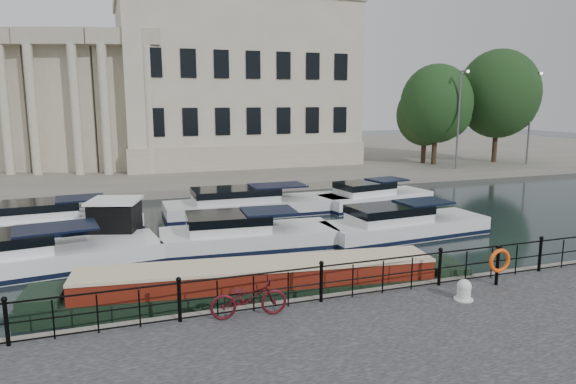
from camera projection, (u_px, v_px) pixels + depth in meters
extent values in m
plane|color=black|center=(294.00, 292.00, 16.90)|extent=(160.00, 160.00, 0.00)
cube|color=#6B665B|center=(164.00, 159.00, 53.03)|extent=(120.00, 42.00, 0.55)
cylinder|color=black|center=(6.00, 324.00, 11.99)|extent=(0.10, 0.10, 1.10)
sphere|color=black|center=(4.00, 299.00, 11.88)|extent=(0.14, 0.14, 0.14)
cylinder|color=black|center=(179.00, 302.00, 13.30)|extent=(0.10, 0.10, 1.10)
sphere|color=black|center=(179.00, 279.00, 13.20)|extent=(0.14, 0.14, 0.14)
cylinder|color=black|center=(321.00, 283.00, 14.62)|extent=(0.10, 0.10, 1.10)
sphere|color=black|center=(321.00, 263.00, 14.51)|extent=(0.14, 0.14, 0.14)
cylinder|color=black|center=(440.00, 268.00, 15.93)|extent=(0.10, 0.10, 1.10)
sphere|color=black|center=(441.00, 250.00, 15.83)|extent=(0.14, 0.14, 0.14)
cylinder|color=black|center=(540.00, 255.00, 17.25)|extent=(0.10, 0.10, 1.10)
sphere|color=black|center=(542.00, 238.00, 17.14)|extent=(0.14, 0.14, 0.14)
cylinder|color=black|center=(321.00, 267.00, 14.53)|extent=(24.00, 0.05, 0.05)
cylinder|color=black|center=(321.00, 283.00, 14.62)|extent=(24.00, 0.04, 0.04)
cylinder|color=black|center=(321.00, 299.00, 14.70)|extent=(24.00, 0.04, 0.04)
cube|color=#ADA38C|center=(233.00, 86.00, 48.15)|extent=(20.00, 14.00, 14.00)
cube|color=#9E937F|center=(232.00, 3.00, 46.84)|extent=(20.40, 14.40, 0.80)
cube|color=#9E937F|center=(234.00, 150.00, 49.21)|extent=(20.30, 14.30, 2.00)
cube|color=#ADA38C|center=(133.00, 102.00, 41.66)|extent=(5.73, 4.06, 11.00)
cube|color=#9E937F|center=(125.00, 37.00, 38.84)|extent=(5.62, 2.73, 1.20)
cylinder|color=#ADA38C|center=(149.00, 111.00, 39.45)|extent=(0.70, 0.70, 9.80)
cylinder|color=#ADA38C|center=(105.00, 111.00, 39.06)|extent=(0.70, 0.70, 9.80)
cube|color=#ADA38C|center=(68.00, 102.00, 41.35)|extent=(5.90, 4.56, 11.00)
cube|color=#9E937F|center=(52.00, 36.00, 38.51)|extent=(5.62, 3.30, 1.20)
cylinder|color=#ADA38C|center=(76.00, 111.00, 38.93)|extent=(0.70, 0.70, 9.80)
cylinder|color=#ADA38C|center=(33.00, 111.00, 38.92)|extent=(0.70, 0.70, 9.80)
cube|color=#ADA38C|center=(6.00, 102.00, 41.64)|extent=(5.99, 4.99, 11.00)
cylinder|color=#ADA38C|center=(5.00, 111.00, 39.05)|extent=(0.70, 0.70, 9.80)
cylinder|color=#59595B|center=(458.00, 121.00, 42.34)|extent=(0.16, 0.16, 8.00)
sphere|color=#FFF2CC|center=(468.00, 71.00, 40.86)|extent=(0.24, 0.24, 0.24)
cylinder|color=#59595B|center=(530.00, 119.00, 45.44)|extent=(0.16, 0.16, 8.00)
sphere|color=#FFF2CC|center=(541.00, 73.00, 43.95)|extent=(0.24, 0.24, 0.24)
imported|color=#450C13|center=(249.00, 297.00, 13.60)|extent=(2.10, 0.86, 1.08)
cylinder|color=silver|center=(464.00, 293.00, 14.82)|extent=(0.39, 0.39, 0.41)
sphere|color=silver|center=(464.00, 286.00, 14.78)|extent=(0.41, 0.41, 0.41)
cylinder|color=silver|center=(463.00, 299.00, 14.85)|extent=(0.55, 0.55, 0.04)
cylinder|color=black|center=(497.00, 266.00, 15.95)|extent=(0.10, 0.10, 1.22)
cube|color=black|center=(499.00, 247.00, 15.84)|extent=(0.12, 0.12, 0.08)
torus|color=#F54E0C|center=(500.00, 261.00, 15.84)|extent=(0.77, 0.12, 0.77)
cube|color=black|center=(260.00, 296.00, 16.33)|extent=(14.18, 3.64, 0.84)
cube|color=#62190E|center=(259.00, 276.00, 16.22)|extent=(11.36, 3.01, 0.66)
cube|color=beige|center=(259.00, 264.00, 16.15)|extent=(11.36, 3.06, 0.09)
cube|color=#6B665B|center=(117.00, 246.00, 22.08)|extent=(3.33, 3.03, 0.23)
cube|color=black|center=(116.00, 222.00, 21.90)|extent=(2.31, 2.31, 1.66)
cube|color=white|center=(114.00, 201.00, 21.73)|extent=(2.54, 2.54, 0.11)
cube|color=white|center=(24.00, 267.00, 18.86)|extent=(10.02, 3.98, 1.20)
cube|color=black|center=(24.00, 269.00, 18.87)|extent=(10.12, 4.02, 0.18)
cube|color=black|center=(56.00, 228.00, 19.14)|extent=(3.15, 2.27, 0.08)
cube|color=white|center=(249.00, 243.00, 22.08)|extent=(7.60, 3.25, 1.20)
cube|color=black|center=(249.00, 244.00, 22.10)|extent=(7.68, 3.29, 0.18)
cube|color=white|center=(228.00, 225.00, 21.70)|extent=(3.49, 2.46, 0.90)
cube|color=black|center=(269.00, 211.00, 22.07)|extent=(2.36, 2.06, 0.08)
cube|color=silver|center=(405.00, 232.00, 23.89)|extent=(8.08, 3.06, 1.20)
cube|color=black|center=(405.00, 233.00, 23.90)|extent=(8.16, 3.09, 0.18)
cube|color=silver|center=(389.00, 216.00, 23.36)|extent=(3.70, 2.29, 0.90)
cube|color=black|center=(423.00, 202.00, 24.02)|extent=(2.50, 1.91, 0.08)
cube|color=white|center=(62.00, 227.00, 24.79)|extent=(7.51, 3.17, 1.20)
cube|color=black|center=(63.00, 229.00, 24.81)|extent=(7.59, 3.20, 0.18)
cube|color=white|center=(41.00, 211.00, 24.30)|extent=(3.44, 2.42, 0.90)
cube|color=black|center=(80.00, 198.00, 24.90)|extent=(2.32, 2.03, 0.08)
cube|color=silver|center=(257.00, 210.00, 28.50)|extent=(10.09, 2.90, 1.20)
cube|color=black|center=(257.00, 212.00, 28.52)|extent=(10.19, 2.93, 0.18)
cube|color=silver|center=(236.00, 197.00, 27.97)|extent=(4.55, 2.33, 0.90)
cube|color=black|center=(278.00, 185.00, 28.64)|extent=(3.04, 1.97, 0.08)
cube|color=white|center=(375.00, 203.00, 30.59)|extent=(7.20, 3.55, 1.20)
cube|color=black|center=(375.00, 204.00, 30.60)|extent=(7.27, 3.58, 0.18)
cube|color=white|center=(365.00, 190.00, 30.05)|extent=(3.39, 2.50, 0.90)
cube|color=black|center=(387.00, 180.00, 30.74)|extent=(2.32, 2.04, 0.08)
cylinder|color=black|center=(434.00, 148.00, 45.82)|extent=(0.44, 0.44, 2.90)
ellipsoid|color=#143510|center=(436.00, 104.00, 45.13)|extent=(6.29, 6.29, 6.95)
sphere|color=#143510|center=(444.00, 113.00, 45.10)|extent=(4.64, 4.64, 4.64)
cylinder|color=black|center=(423.00, 150.00, 46.98)|extent=(0.44, 0.44, 2.37)
ellipsoid|color=#193310|center=(425.00, 115.00, 46.42)|extent=(5.14, 5.14, 5.68)
sphere|color=#193310|center=(433.00, 122.00, 46.36)|extent=(3.79, 3.79, 3.79)
cylinder|color=black|center=(495.00, 144.00, 47.55)|extent=(0.44, 0.44, 3.36)
ellipsoid|color=black|center=(498.00, 94.00, 46.74)|extent=(7.30, 7.30, 8.07)
sphere|color=black|center=(506.00, 105.00, 46.73)|extent=(5.38, 5.38, 5.38)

